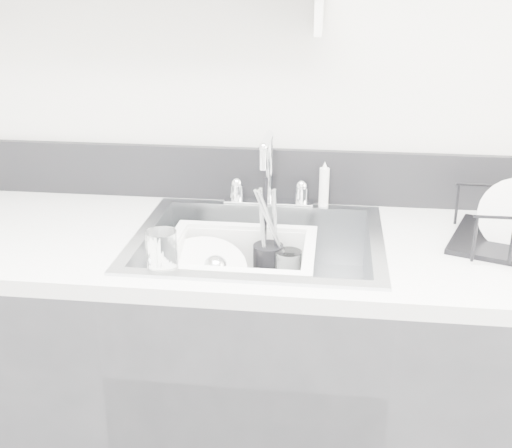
# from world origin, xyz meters

# --- Properties ---
(counter_run) EXTENTS (3.20, 0.62, 0.92)m
(counter_run) POSITION_xyz_m (0.00, 1.19, 0.46)
(counter_run) COLOR #2B2B2F
(counter_run) RESTS_ON ground
(backsplash) EXTENTS (3.20, 0.02, 0.16)m
(backsplash) POSITION_xyz_m (0.00, 1.49, 1.00)
(backsplash) COLOR black
(backsplash) RESTS_ON counter_run
(sink) EXTENTS (0.64, 0.52, 0.20)m
(sink) POSITION_xyz_m (0.00, 1.19, 0.83)
(sink) COLOR silver
(sink) RESTS_ON counter_run
(faucet) EXTENTS (0.26, 0.18, 0.23)m
(faucet) POSITION_xyz_m (0.00, 1.44, 0.98)
(faucet) COLOR silver
(faucet) RESTS_ON counter_run
(side_sprayer) EXTENTS (0.03, 0.03, 0.14)m
(side_sprayer) POSITION_xyz_m (0.16, 1.44, 0.99)
(side_sprayer) COLOR white
(side_sprayer) RESTS_ON counter_run
(wash_tub) EXTENTS (0.45, 0.40, 0.15)m
(wash_tub) POSITION_xyz_m (-0.05, 1.18, 0.83)
(wash_tub) COLOR white
(wash_tub) RESTS_ON sink
(plate_stack) EXTENTS (0.28, 0.28, 0.11)m
(plate_stack) POSITION_xyz_m (-0.14, 1.18, 0.80)
(plate_stack) COLOR white
(plate_stack) RESTS_ON wash_tub
(utensil_cup) EXTENTS (0.08, 0.08, 0.28)m
(utensil_cup) POSITION_xyz_m (0.02, 1.26, 0.83)
(utensil_cup) COLOR black
(utensil_cup) RESTS_ON wash_tub
(ladle) EXTENTS (0.26, 0.25, 0.08)m
(ladle) POSITION_xyz_m (-0.07, 1.16, 0.81)
(ladle) COLOR silver
(ladle) RESTS_ON wash_tub
(tumbler_in_tub) EXTENTS (0.09, 0.09, 0.10)m
(tumbler_in_tub) POSITION_xyz_m (0.08, 1.23, 0.82)
(tumbler_in_tub) COLOR white
(tumbler_in_tub) RESTS_ON wash_tub
(tumbler_counter) EXTENTS (0.08, 0.08, 0.10)m
(tumbler_counter) POSITION_xyz_m (-0.19, 0.97, 0.97)
(tumbler_counter) COLOR white
(tumbler_counter) RESTS_ON counter_run
(bowl_small) EXTENTS (0.11, 0.11, 0.03)m
(bowl_small) POSITION_xyz_m (0.07, 1.14, 0.78)
(bowl_small) COLOR white
(bowl_small) RESTS_ON wash_tub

